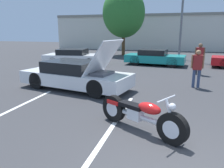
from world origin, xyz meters
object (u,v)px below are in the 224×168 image
Objects in this scene: light_pole at (184,2)px; spectator_by_show_car at (197,66)px; motorcycle at (140,115)px; show_car_hood_open at (76,75)px; tree_background at (124,13)px; parked_car_left_row at (75,57)px; parked_car_mid_row at (155,57)px; spectator_far_lot at (200,56)px.

light_pole reaches higher than spectator_by_show_car.
motorcycle is 4.57m from show_car_hood_open.
light_pole is 12.96m from show_car_hood_open.
show_car_hood_open is 5.10m from spectator_by_show_car.
show_car_hood_open is (1.07, -13.20, -3.45)m from tree_background.
show_car_hood_open reaches higher than parked_car_left_row.
parked_car_left_row reaches higher than parked_car_mid_row.
tree_background is at bearing 105.82° from show_car_hood_open.
light_pole reaches higher than tree_background.
spectator_far_lot reaches higher than parked_car_mid_row.
show_car_hood_open is at bearing -70.90° from parked_car_left_row.
parked_car_mid_row is at bearing 132.35° from spectator_far_lot.
show_car_hood_open is 8.00m from parked_car_mid_row.
spectator_far_lot reaches higher than motorcycle.
show_car_hood_open is at bearing 163.42° from motorcycle.
light_pole is at bearing 71.76° from parked_car_mid_row.
spectator_by_show_car is at bearing -87.00° from light_pole.
light_pole is 2.01× the size of parked_car_mid_row.
light_pole is 7.82m from spectator_far_lot.
tree_background is 3.71× the size of spectator_far_lot.
light_pole reaches higher than parked_car_mid_row.
light_pole reaches higher than spectator_far_lot.
motorcycle is at bearing -108.77° from spectator_by_show_car.
spectator_far_lot is at bearing 104.79° from motorcycle.
tree_background is 13.41m from spectator_by_show_car.
spectator_by_show_car reaches higher than parked_car_mid_row.
spectator_far_lot is at bearing -82.61° from light_pole.
light_pole reaches higher than parked_car_left_row.
parked_car_left_row is (-2.99, 6.13, -0.03)m from show_car_hood_open.
parked_car_mid_row is at bearing -57.30° from tree_background.
motorcycle is (4.26, -16.47, -3.61)m from tree_background.
spectator_by_show_car reaches higher than parked_car_left_row.
show_car_hood_open is at bearing -138.21° from spectator_far_lot.
parked_car_mid_row is at bearing 110.95° from spectator_by_show_car.
spectator_far_lot is (5.21, 4.66, 0.45)m from show_car_hood_open.
parked_car_mid_row reaches higher than motorcycle.
tree_background is 1.50× the size of parked_car_mid_row.
parked_car_mid_row is at bearing 122.53° from motorcycle.
parked_car_mid_row is (2.53, 7.59, -0.04)m from show_car_hood_open.
show_car_hood_open reaches higher than spectator_far_lot.
light_pole is 15.42m from motorcycle.
spectator_far_lot is (0.37, 3.09, 0.08)m from spectator_by_show_car.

